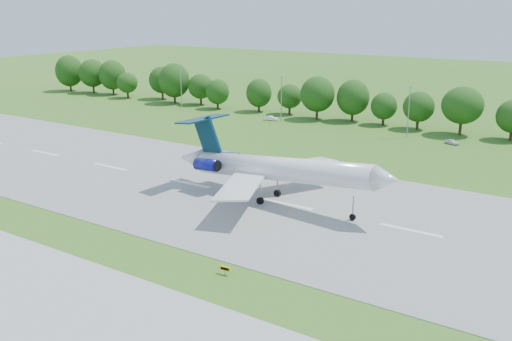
{
  "coord_description": "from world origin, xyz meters",
  "views": [
    {
      "loc": [
        22.49,
        -49.24,
        30.44
      ],
      "look_at": [
        -21.37,
        18.0,
        7.14
      ],
      "focal_mm": 40.0,
      "sensor_mm": 36.0,
      "label": 1
    }
  ],
  "objects_px": {
    "taxi_sign_left": "(225,269)",
    "service_vehicle_b": "(452,142)",
    "airliner": "(270,167)",
    "service_vehicle_a": "(271,118)"
  },
  "relations": [
    {
      "from": "service_vehicle_a",
      "to": "service_vehicle_b",
      "type": "xyz_separation_m",
      "value": [
        49.34,
        -1.41,
        -0.03
      ]
    },
    {
      "from": "airliner",
      "to": "service_vehicle_a",
      "type": "bearing_deg",
      "value": 125.4
    },
    {
      "from": "taxi_sign_left",
      "to": "service_vehicle_a",
      "type": "distance_m",
      "value": 93.83
    },
    {
      "from": "airliner",
      "to": "service_vehicle_b",
      "type": "relative_size",
      "value": 12.31
    },
    {
      "from": "taxi_sign_left",
      "to": "service_vehicle_b",
      "type": "xyz_separation_m",
      "value": [
        4.72,
        81.13,
        -0.19
      ]
    },
    {
      "from": "airliner",
      "to": "taxi_sign_left",
      "type": "xyz_separation_m",
      "value": [
        9.6,
        -25.34,
        -4.9
      ]
    },
    {
      "from": "taxi_sign_left",
      "to": "service_vehicle_b",
      "type": "height_order",
      "value": "service_vehicle_b"
    },
    {
      "from": "airliner",
      "to": "service_vehicle_a",
      "type": "height_order",
      "value": "airliner"
    },
    {
      "from": "service_vehicle_a",
      "to": "airliner",
      "type": "bearing_deg",
      "value": -166.93
    },
    {
      "from": "service_vehicle_a",
      "to": "service_vehicle_b",
      "type": "distance_m",
      "value": 49.36
    }
  ]
}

